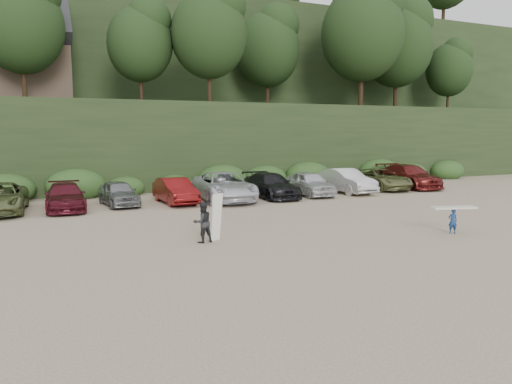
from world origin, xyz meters
name	(u,v)px	position (x,y,z in m)	size (l,w,h in m)	color
ground	(328,229)	(0.00, 0.00, 0.00)	(120.00, 120.00, 0.00)	tan
hillside_backdrop	(138,61)	(-0.26, 35.93, 11.22)	(90.00, 41.50, 28.00)	black
parked_cars	(214,187)	(-1.42, 9.96, 0.76)	(33.84, 6.65, 1.65)	#B6B6BB
child_surfer	(453,215)	(3.98, -2.82, 0.73)	(1.86, 0.98, 1.07)	navy
adult_surfer	(204,222)	(-5.46, -0.25, 0.76)	(1.23, 0.67, 1.76)	black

